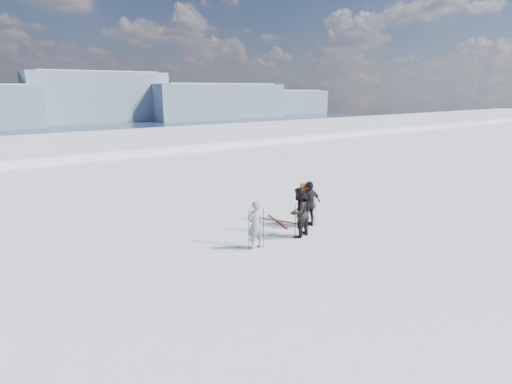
% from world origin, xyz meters
% --- Properties ---
extents(lake_basin, '(820.00, 820.00, 71.62)m').
position_xyz_m(lake_basin, '(0.00, 30.00, -6.50)').
color(lake_basin, white).
rests_on(lake_basin, ground).
extents(far_mountain_range, '(770.00, 110.00, 53.00)m').
position_xyz_m(far_mountain_range, '(29.60, 454.78, -7.19)').
color(far_mountain_range, slate).
rests_on(far_mountain_range, ground).
extents(skier_grey, '(0.56, 0.37, 1.54)m').
position_xyz_m(skier_grey, '(-2.28, 2.63, 0.77)').
color(skier_grey, '#8D939A').
rests_on(skier_grey, ground).
extents(skier_dark, '(0.98, 0.85, 1.70)m').
position_xyz_m(skier_dark, '(-0.52, 2.67, 0.85)').
color(skier_dark, black).
rests_on(skier_dark, ground).
extents(skier_pack, '(0.98, 0.41, 1.67)m').
position_xyz_m(skier_pack, '(0.50, 3.26, 0.84)').
color(skier_pack, black).
rests_on(skier_pack, ground).
extents(backpack, '(0.36, 0.20, 0.55)m').
position_xyz_m(backpack, '(0.50, 3.51, 1.94)').
color(backpack, '#D26313').
rests_on(backpack, skier_pack).
extents(ski_poles, '(3.35, 0.71, 1.36)m').
position_xyz_m(ski_poles, '(-0.82, 2.74, 0.63)').
color(ski_poles, black).
rests_on(ski_poles, ground).
extents(skis_loose, '(0.91, 1.67, 0.03)m').
position_xyz_m(skis_loose, '(-0.11, 4.25, 0.01)').
color(skis_loose, black).
rests_on(skis_loose, ground).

